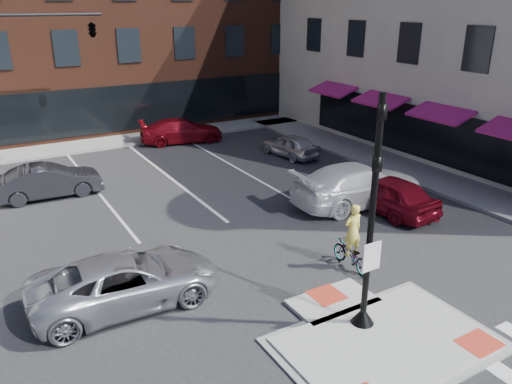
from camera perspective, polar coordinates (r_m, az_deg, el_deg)
ground at (r=13.57m, az=13.17°, el=-15.55°), size 120.00×120.00×0.00m
refuge_island at (r=13.40m, az=13.97°, el=-15.90°), size 5.40×4.65×0.13m
sidewalk_e at (r=26.90m, az=15.60°, el=3.10°), size 3.00×24.00×0.15m
sidewalk_n at (r=32.55m, az=-9.94°, el=6.59°), size 26.00×3.00×0.15m
building_n at (r=41.10m, az=-15.99°, el=19.95°), size 24.40×18.40×15.50m
building_far_right at (r=63.94m, az=-15.90°, el=18.40°), size 12.00×12.00×12.00m
signal_pole at (r=12.59m, az=12.82°, el=-6.00°), size 0.60×0.60×5.98m
mast_arm_signal at (r=26.07m, az=-21.35°, el=15.72°), size 6.10×2.24×8.00m
silver_suv at (r=14.47m, az=-14.61°, el=-9.77°), size 5.30×2.58×1.45m
red_sedan at (r=20.69m, az=14.78°, el=-0.16°), size 2.01×4.50×1.50m
white_pickup at (r=21.16m, az=11.65°, el=0.88°), size 5.98×2.61×1.71m
bg_car_dark at (r=23.27m, az=-22.60°, el=1.15°), size 4.42×1.71×1.44m
bg_car_silver at (r=27.43m, az=3.92°, el=5.37°), size 1.96×3.84×1.25m
bg_car_red at (r=30.53m, az=-8.51°, el=6.96°), size 5.21×2.92×1.43m
cyclist at (r=16.06m, az=10.86°, el=-6.19°), size 0.65×1.73×2.18m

